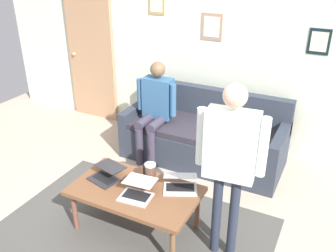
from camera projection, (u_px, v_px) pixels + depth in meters
The scene contains 12 objects.
ground_plane at pixel (130, 229), 3.65m from camera, with size 7.68×7.68×0.00m, color #B8A490.
area_rug at pixel (132, 234), 3.59m from camera, with size 2.61×1.78×0.01m, color #4B4945.
back_wall at pixel (214, 47), 4.82m from camera, with size 7.04×0.11×2.70m.
interior_door at pixel (91, 55), 5.69m from camera, with size 0.82×0.09×2.05m.
couch at pixel (204, 138), 4.76m from camera, with size 2.04×0.86×0.88m.
coffee_table at pixel (135, 193), 3.48m from camera, with size 1.21×0.70×0.47m.
laptop_left at pixel (137, 191), 3.36m from camera, with size 0.32×0.35×0.13m.
laptop_center at pixel (180, 184), 3.46m from camera, with size 0.41×0.39×0.15m.
laptop_right at pixel (106, 175), 3.61m from camera, with size 0.35×0.36×0.12m.
french_press at pixel (150, 173), 3.51m from camera, with size 0.13×0.11×0.24m.
person_standing at pixel (230, 153), 2.93m from camera, with size 0.58×0.22×1.64m.
person_seated at pixel (155, 106), 4.63m from camera, with size 0.55×0.51×1.28m.
Camera 1 is at (-1.61, 2.35, 2.53)m, focal length 39.06 mm.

